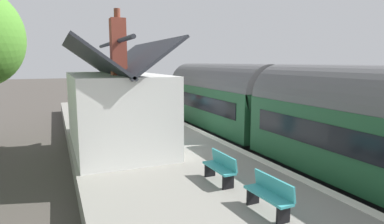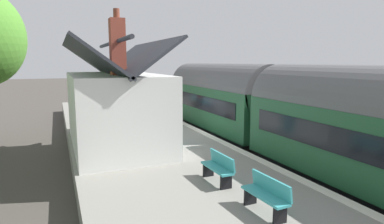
% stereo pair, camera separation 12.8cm
% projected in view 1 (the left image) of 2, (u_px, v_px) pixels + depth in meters
% --- Properties ---
extents(ground_plane, '(160.00, 160.00, 0.00)m').
position_uv_depth(ground_plane, '(221.00, 145.00, 17.32)').
color(ground_plane, '#423D38').
extents(platform, '(32.00, 6.59, 0.82)m').
position_uv_depth(platform, '(143.00, 146.00, 15.59)').
color(platform, gray).
rests_on(platform, ground).
extents(platform_edge_coping, '(32.00, 0.36, 0.02)m').
position_uv_depth(platform_edge_coping, '(201.00, 132.00, 16.74)').
color(platform_edge_coping, beige).
rests_on(platform_edge_coping, platform).
extents(rail_near, '(52.00, 0.08, 0.14)m').
position_uv_depth(rail_near, '(247.00, 141.00, 17.94)').
color(rail_near, gray).
rests_on(rail_near, ground).
extents(rail_far, '(52.00, 0.08, 0.14)m').
position_uv_depth(rail_far, '(224.00, 144.00, 17.38)').
color(rail_far, gray).
rests_on(rail_far, ground).
extents(train, '(28.22, 2.73, 4.32)m').
position_uv_depth(train, '(353.00, 129.00, 10.65)').
color(train, black).
rests_on(train, ground).
extents(station_building, '(7.52, 3.81, 5.60)m').
position_uv_depth(station_building, '(116.00, 107.00, 13.90)').
color(station_building, white).
rests_on(station_building, platform).
extents(bench_near_building, '(1.42, 0.50, 0.88)m').
position_uv_depth(bench_near_building, '(270.00, 194.00, 7.72)').
color(bench_near_building, teal).
rests_on(bench_near_building, platform).
extents(bench_mid_platform, '(1.41, 0.46, 0.88)m').
position_uv_depth(bench_mid_platform, '(220.00, 167.00, 9.71)').
color(bench_mid_platform, teal).
rests_on(bench_mid_platform, platform).
extents(bench_by_lamp, '(1.41, 0.48, 0.88)m').
position_uv_depth(bench_by_lamp, '(125.00, 107.00, 22.46)').
color(bench_by_lamp, teal).
rests_on(bench_by_lamp, platform).
extents(bench_platform_end, '(1.40, 0.44, 0.88)m').
position_uv_depth(bench_platform_end, '(115.00, 103.00, 24.64)').
color(bench_platform_end, teal).
rests_on(bench_platform_end, platform).
extents(planter_edge_far, '(0.52, 0.52, 0.87)m').
position_uv_depth(planter_edge_far, '(141.00, 102.00, 25.41)').
color(planter_edge_far, gray).
rests_on(planter_edge_far, platform).
extents(planter_edge_near, '(0.90, 0.32, 0.55)m').
position_uv_depth(planter_edge_near, '(166.00, 122.00, 17.98)').
color(planter_edge_near, '#9E5138').
rests_on(planter_edge_near, platform).
extents(planter_bench_left, '(0.75, 0.75, 1.04)m').
position_uv_depth(planter_bench_left, '(101.00, 111.00, 20.47)').
color(planter_bench_left, gray).
rests_on(planter_bench_left, platform).
extents(planter_under_sign, '(0.38, 0.38, 0.73)m').
position_uv_depth(planter_under_sign, '(144.00, 109.00, 22.51)').
color(planter_under_sign, gray).
rests_on(planter_under_sign, platform).
extents(station_sign_board, '(0.96, 0.06, 1.57)m').
position_uv_depth(station_sign_board, '(157.00, 99.00, 20.97)').
color(station_sign_board, black).
rests_on(station_sign_board, platform).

